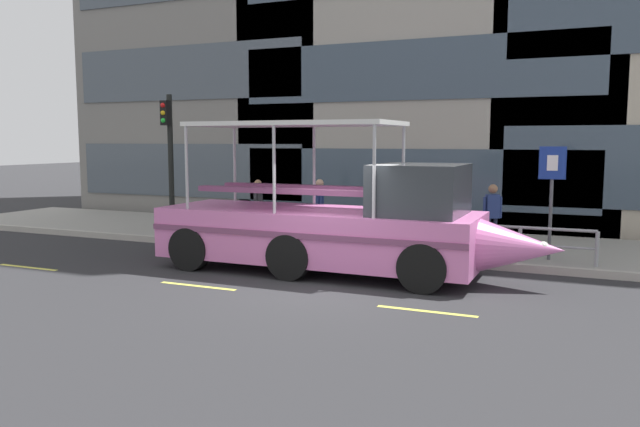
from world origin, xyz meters
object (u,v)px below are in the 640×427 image
at_px(traffic_light_pole, 169,150).
at_px(pedestrian_mid_left, 377,207).
at_px(pedestrian_near_bow, 492,211).
at_px(pedestrian_mid_right, 320,202).
at_px(pedestrian_near_stern, 258,201).
at_px(parking_sign, 552,183).
at_px(duck_tour_boat, 339,226).

height_order(traffic_light_pole, pedestrian_mid_left, traffic_light_pole).
distance_m(pedestrian_near_bow, pedestrian_mid_right, 4.91).
relative_size(pedestrian_mid_right, pedestrian_near_stern, 1.04).
bearing_deg(pedestrian_mid_right, traffic_light_pole, -165.66).
height_order(pedestrian_mid_left, pedestrian_mid_right, pedestrian_mid_right).
bearing_deg(traffic_light_pole, parking_sign, 1.07).
bearing_deg(pedestrian_near_bow, traffic_light_pole, -174.98).
bearing_deg(pedestrian_near_stern, pedestrian_mid_left, -2.79).
relative_size(traffic_light_pole, duck_tour_boat, 0.46).
distance_m(pedestrian_mid_left, pedestrian_near_stern, 3.81).
height_order(parking_sign, duck_tour_boat, duck_tour_boat).
distance_m(pedestrian_mid_left, pedestrian_mid_right, 1.84).
xyz_separation_m(traffic_light_pole, pedestrian_mid_left, (6.22, 0.86, -1.50)).
bearing_deg(pedestrian_mid_left, pedestrian_near_bow, -0.84).
bearing_deg(traffic_light_pole, pedestrian_near_stern, 23.48).
xyz_separation_m(parking_sign, pedestrian_near_stern, (-8.31, 0.85, -0.82)).
xyz_separation_m(duck_tour_boat, pedestrian_mid_left, (-0.19, 3.26, 0.12)).
height_order(parking_sign, pedestrian_mid_left, parking_sign).
relative_size(duck_tour_boat, pedestrian_near_bow, 5.33).
bearing_deg(parking_sign, duck_tour_boat, -148.91).
relative_size(traffic_light_pole, pedestrian_mid_right, 2.44).
xyz_separation_m(pedestrian_near_bow, pedestrian_mid_right, (-4.90, 0.31, -0.01)).
distance_m(duck_tour_boat, pedestrian_mid_right, 4.06).
xyz_separation_m(pedestrian_mid_left, pedestrian_near_stern, (-3.81, 0.19, -0.02)).
bearing_deg(pedestrian_near_bow, parking_sign, -23.52).
bearing_deg(duck_tour_boat, pedestrian_near_stern, 139.21).
bearing_deg(pedestrian_mid_left, duck_tour_boat, -86.67).
xyz_separation_m(traffic_light_pole, pedestrian_near_stern, (2.41, 1.05, -1.53)).
xyz_separation_m(parking_sign, duck_tour_boat, (-4.31, -2.60, -0.91)).
bearing_deg(pedestrian_mid_right, pedestrian_near_bow, -3.58).
xyz_separation_m(traffic_light_pole, pedestrian_mid_right, (4.40, 1.12, -1.49)).
bearing_deg(pedestrian_near_bow, pedestrian_mid_right, 176.42).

